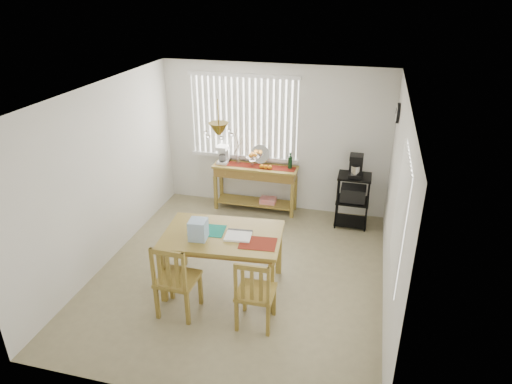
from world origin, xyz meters
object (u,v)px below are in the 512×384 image
(cart_items, at_px, (356,166))
(dining_table, at_px, (223,240))
(sideboard, at_px, (256,177))
(chair_left, at_px, (176,280))
(wire_cart, at_px, (353,196))
(chair_right, at_px, (255,293))

(cart_items, relative_size, dining_table, 0.23)
(sideboard, height_order, dining_table, sideboard)
(dining_table, xyz_separation_m, chair_left, (-0.38, -0.68, -0.23))
(wire_cart, distance_m, chair_left, 3.48)
(chair_left, bearing_deg, dining_table, 60.59)
(sideboard, xyz_separation_m, chair_right, (0.76, -3.02, -0.16))
(sideboard, bearing_deg, chair_right, -75.85)
(sideboard, relative_size, cart_items, 3.98)
(wire_cart, xyz_separation_m, cart_items, (0.00, 0.01, 0.54))
(sideboard, relative_size, chair_right, 1.56)
(wire_cart, xyz_separation_m, chair_right, (-0.96, -2.85, -0.08))
(sideboard, distance_m, dining_table, 2.37)
(chair_left, xyz_separation_m, chair_right, (0.99, 0.03, -0.03))
(sideboard, distance_m, chair_left, 3.06)
(chair_left, distance_m, chair_right, 0.99)
(sideboard, distance_m, chair_right, 3.12)
(dining_table, xyz_separation_m, chair_right, (0.61, -0.66, -0.26))
(chair_left, bearing_deg, chair_right, 1.45)
(wire_cart, bearing_deg, sideboard, 174.40)
(dining_table, bearing_deg, sideboard, 93.69)
(wire_cart, height_order, cart_items, cart_items)
(wire_cart, bearing_deg, dining_table, -125.64)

